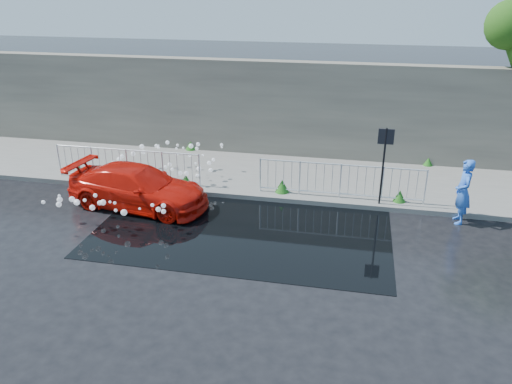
% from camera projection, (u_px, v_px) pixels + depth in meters
% --- Properties ---
extents(ground, '(90.00, 90.00, 0.00)m').
position_uv_depth(ground, '(216.00, 244.00, 13.05)').
color(ground, black).
rests_on(ground, ground).
extents(pavement, '(30.00, 4.00, 0.15)m').
position_uv_depth(pavement, '(255.00, 174.00, 17.52)').
color(pavement, '#5F5F5B').
rests_on(pavement, ground).
extents(curb, '(30.00, 0.25, 0.16)m').
position_uv_depth(curb, '(242.00, 196.00, 15.72)').
color(curb, '#5F5F5B').
rests_on(curb, ground).
extents(retaining_wall, '(30.00, 0.60, 3.50)m').
position_uv_depth(retaining_wall, '(267.00, 108.00, 18.78)').
color(retaining_wall, '#555047').
rests_on(retaining_wall, pavement).
extents(puddle, '(8.00, 5.00, 0.01)m').
position_uv_depth(puddle, '(244.00, 228.00, 13.86)').
color(puddle, black).
rests_on(puddle, ground).
extents(sign_post, '(0.45, 0.06, 2.50)m').
position_uv_depth(sign_post, '(384.00, 154.00, 14.38)').
color(sign_post, black).
rests_on(sign_post, ground).
extents(railing_left, '(5.05, 0.05, 1.10)m').
position_uv_depth(railing_left, '(127.00, 164.00, 16.52)').
color(railing_left, silver).
rests_on(railing_left, pavement).
extents(railing_right, '(5.05, 0.05, 1.10)m').
position_uv_depth(railing_right, '(340.00, 180.00, 15.22)').
color(railing_right, silver).
rests_on(railing_right, pavement).
extents(weeds, '(12.17, 3.93, 0.41)m').
position_uv_depth(weeds, '(247.00, 173.00, 16.91)').
color(weeds, '#204713').
rests_on(weeds, pavement).
extents(water_spray, '(3.69, 5.55, 1.03)m').
position_uv_depth(water_spray, '(145.00, 174.00, 15.61)').
color(water_spray, white).
rests_on(water_spray, ground).
extents(red_car, '(4.51, 2.31, 1.25)m').
position_uv_depth(red_car, '(138.00, 187.00, 14.95)').
color(red_car, red).
rests_on(red_car, ground).
extents(person, '(0.50, 0.71, 1.87)m').
position_uv_depth(person, '(463.00, 192.00, 13.84)').
color(person, blue).
rests_on(person, ground).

